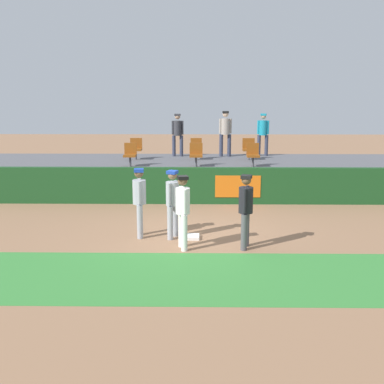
{
  "coord_description": "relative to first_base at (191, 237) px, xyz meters",
  "views": [
    {
      "loc": [
        0.21,
        -11.72,
        3.67
      ],
      "look_at": [
        0.03,
        0.85,
        1.0
      ],
      "focal_mm": 44.21,
      "sensor_mm": 36.0,
      "label": 1
    }
  ],
  "objects": [
    {
      "name": "grass_foreground_strip",
      "position": [
        -0.03,
        -2.54,
        -0.04
      ],
      "size": [
        18.0,
        2.8,
        0.01
      ],
      "primitive_type": "cube",
      "color": "#388438",
      "rests_on": "ground_plane"
    },
    {
      "name": "player_fielder_home",
      "position": [
        -0.19,
        -0.81,
        0.98
      ],
      "size": [
        0.41,
        0.57,
        1.77
      ],
      "rotation": [
        0.0,
        0.0,
        -1.32
      ],
      "color": "white",
      "rests_on": "ground_plane"
    },
    {
      "name": "field_wall",
      "position": [
        -0.02,
        3.86,
        0.57
      ],
      "size": [
        18.0,
        0.26,
        1.22
      ],
      "color": "#19471E",
      "rests_on": "ground_plane"
    },
    {
      "name": "seat_back_center",
      "position": [
        0.08,
        7.1,
        1.46
      ],
      "size": [
        0.44,
        0.44,
        0.84
      ],
      "color": "#4C4C51",
      "rests_on": "bleacher_platform"
    },
    {
      "name": "seat_back_right",
      "position": [
        2.16,
        7.1,
        1.46
      ],
      "size": [
        0.48,
        0.44,
        0.84
      ],
      "color": "#4C4C51",
      "rests_on": "bleacher_platform"
    },
    {
      "name": "seat_front_left",
      "position": [
        -2.29,
        5.3,
        1.46
      ],
      "size": [
        0.44,
        0.44,
        0.84
      ],
      "color": "#4C4C51",
      "rests_on": "bleacher_platform"
    },
    {
      "name": "first_base",
      "position": [
        0.0,
        0.0,
        0.0
      ],
      "size": [
        0.4,
        0.4,
        0.08
      ],
      "primitive_type": "cube",
      "color": "white",
      "rests_on": "ground_plane"
    },
    {
      "name": "player_coach_visitor",
      "position": [
        -1.33,
        0.14,
        0.99
      ],
      "size": [
        0.37,
        0.5,
        1.78
      ],
      "rotation": [
        0.0,
        0.0,
        -1.46
      ],
      "color": "#9EA3AD",
      "rests_on": "ground_plane"
    },
    {
      "name": "player_umpire",
      "position": [
        1.29,
        -0.74,
        0.99
      ],
      "size": [
        0.41,
        0.48,
        1.78
      ],
      "rotation": [
        0.0,
        0.0,
        -1.83
      ],
      "color": "#4C4C51",
      "rests_on": "ground_plane"
    },
    {
      "name": "ground_plane",
      "position": [
        -0.03,
        0.15,
        -0.04
      ],
      "size": [
        60.0,
        60.0,
        0.0
      ],
      "primitive_type": "plane",
      "color": "#936B4C"
    },
    {
      "name": "spectator_hooded",
      "position": [
        -0.7,
        8.08,
        2.01
      ],
      "size": [
        0.49,
        0.36,
        1.75
      ],
      "rotation": [
        0.0,
        0.0,
        3.07
      ],
      "color": "#33384C",
      "rests_on": "bleacher_platform"
    },
    {
      "name": "bleacher_platform",
      "position": [
        -0.03,
        6.43,
        0.47
      ],
      "size": [
        18.0,
        4.8,
        1.03
      ],
      "primitive_type": "cube",
      "color": "#59595E",
      "rests_on": "ground_plane"
    },
    {
      "name": "spectator_capped",
      "position": [
        2.87,
        8.3,
        2.01
      ],
      "size": [
        0.48,
        0.39,
        1.75
      ],
      "rotation": [
        0.0,
        0.0,
        2.93
      ],
      "color": "#33384C",
      "rests_on": "bleacher_platform"
    },
    {
      "name": "spectator_casual",
      "position": [
        1.28,
        8.02,
        2.07
      ],
      "size": [
        0.52,
        0.36,
        1.87
      ],
      "rotation": [
        0.0,
        0.0,
        3.15
      ],
      "color": "#33384C",
      "rests_on": "bleacher_platform"
    },
    {
      "name": "seat_front_center",
      "position": [
        0.08,
        5.3,
        1.46
      ],
      "size": [
        0.46,
        0.44,
        0.84
      ],
      "color": "#4C4C51",
      "rests_on": "bleacher_platform"
    },
    {
      "name": "seat_back_left",
      "position": [
        -2.32,
        7.1,
        1.46
      ],
      "size": [
        0.47,
        0.44,
        0.84
      ],
      "color": "#4C4C51",
      "rests_on": "bleacher_platform"
    },
    {
      "name": "seat_front_right",
      "position": [
        2.12,
        5.3,
        1.46
      ],
      "size": [
        0.44,
        0.44,
        0.84
      ],
      "color": "#4C4C51",
      "rests_on": "bleacher_platform"
    },
    {
      "name": "player_runner_visitor",
      "position": [
        -0.48,
        0.04,
        0.97
      ],
      "size": [
        0.43,
        0.46,
        1.75
      ],
      "rotation": [
        0.0,
        0.0,
        -1.95
      ],
      "color": "#9EA3AD",
      "rests_on": "ground_plane"
    }
  ]
}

